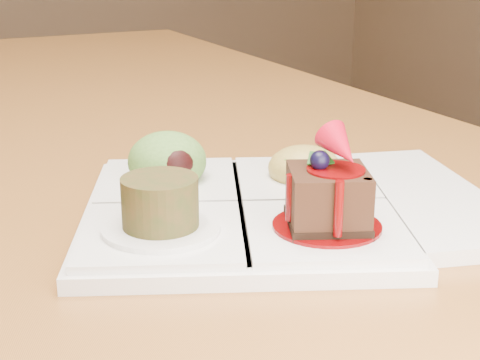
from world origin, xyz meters
name	(u,v)px	position (x,y,z in m)	size (l,w,h in m)	color
dining_table	(35,208)	(0.00, 0.00, 0.68)	(1.00, 1.80, 0.75)	#935D26
sampler_plate	(238,197)	(0.11, -0.28, 0.77)	(0.32, 0.32, 0.10)	silver
second_plate	(345,203)	(0.20, -0.30, 0.76)	(0.24, 0.24, 0.01)	silver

